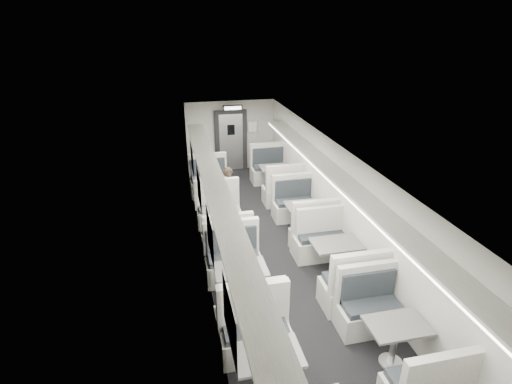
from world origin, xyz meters
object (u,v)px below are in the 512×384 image
vestibule_door (231,141)px  exit_sign (233,108)px  booth_right_c (335,260)px  passenger (229,193)px  booth_left_d (268,374)px  booth_right_a (276,179)px  booth_right_d (394,344)px  booth_left_a (213,193)px  booth_left_c (241,286)px  booth_right_b (304,218)px  booth_left_b (222,225)px

vestibule_door → exit_sign: bearing=-90.0°
booth_right_c → passenger: 3.59m
booth_left_d → booth_right_a: bearing=74.0°
booth_left_d → booth_right_d: size_ratio=1.03×
booth_left_a → booth_left_c: (0.00, -4.38, -0.00)m
booth_left_a → booth_right_a: booth_right_a is taller
booth_left_d → passenger: passenger is taller
booth_right_b → exit_sign: exit_sign is taller
booth_left_a → vestibule_door: 3.07m
booth_right_c → vestibule_door: vestibule_door is taller
booth_left_d → exit_sign: size_ratio=3.61×
booth_right_b → booth_right_c: bearing=-90.0°
booth_right_b → booth_right_c: size_ratio=0.94×
booth_left_c → booth_right_b: size_ratio=1.04×
booth_left_a → exit_sign: exit_sign is taller
booth_left_b → booth_left_d: bearing=-90.0°
booth_right_a → exit_sign: 2.74m
booth_left_b → passenger: bearing=72.7°
booth_left_d → booth_left_a: bearing=90.0°
booth_right_b → booth_right_d: bearing=-90.0°
booth_left_d → passenger: bearing=86.4°
booth_left_b → booth_left_c: (0.00, -2.46, 0.02)m
passenger → booth_left_a: bearing=122.0°
booth_left_a → booth_right_a: size_ratio=0.99×
booth_right_d → booth_left_a: bearing=107.8°
booth_right_a → vestibule_door: bearing=114.1°
booth_left_d → passenger: size_ratio=1.60×
booth_left_a → booth_right_b: bearing=-45.4°
booth_left_b → booth_left_d: size_ratio=0.98×
booth_left_b → booth_left_c: booth_left_c is taller
booth_left_c → booth_left_d: 2.01m
vestibule_door → booth_left_c: bearing=-97.9°
booth_right_c → passenger: (-1.65, 3.18, 0.28)m
booth_right_b → booth_right_c: 1.94m
booth_left_c → exit_sign: bearing=81.5°
booth_right_d → passenger: 5.70m
booth_right_d → exit_sign: exit_sign is taller
booth_left_a → booth_left_b: size_ratio=1.05×
booth_left_d → vestibule_door: (1.00, 9.22, 0.64)m
booth_left_d → booth_right_c: booth_right_c is taller
booth_left_b → vestibule_door: 4.90m
booth_left_d → booth_right_b: 4.80m
booth_left_c → booth_left_d: booth_left_c is taller
booth_left_c → booth_left_d: size_ratio=1.02×
booth_left_b → booth_right_d: size_ratio=1.01×
booth_left_a → booth_left_b: 1.93m
booth_right_d → exit_sign: (-1.00, 8.58, 1.89)m
booth_right_b → passenger: passenger is taller
booth_right_d → vestibule_door: (-1.00, 9.07, 0.65)m
booth_left_b → vestibule_door: bearing=78.1°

